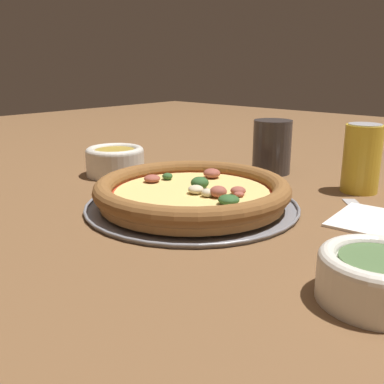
{
  "coord_description": "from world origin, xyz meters",
  "views": [
    {
      "loc": [
        0.52,
        0.47,
        0.23
      ],
      "look_at": [
        0.0,
        0.0,
        0.03
      ],
      "focal_mm": 42.0,
      "sensor_mm": 36.0,
      "label": 1
    }
  ],
  "objects_px": {
    "pizza": "(192,191)",
    "drinking_cup": "(272,147)",
    "pizza_tray": "(192,205)",
    "beverage_can": "(362,158)",
    "bowl_near": "(115,160)",
    "bowl_far": "(377,275)",
    "fork": "(362,212)",
    "napkin": "(379,221)"
  },
  "relations": [
    {
      "from": "pizza",
      "to": "drinking_cup",
      "type": "xyz_separation_m",
      "value": [
        -0.29,
        -0.04,
        0.03
      ]
    },
    {
      "from": "pizza_tray",
      "to": "drinking_cup",
      "type": "height_order",
      "value": "drinking_cup"
    },
    {
      "from": "pizza",
      "to": "beverage_can",
      "type": "distance_m",
      "value": 0.32
    },
    {
      "from": "bowl_near",
      "to": "bowl_far",
      "type": "distance_m",
      "value": 0.62
    },
    {
      "from": "pizza",
      "to": "bowl_near",
      "type": "bearing_deg",
      "value": -102.11
    },
    {
      "from": "pizza_tray",
      "to": "beverage_can",
      "type": "relative_size",
      "value": 2.79
    },
    {
      "from": "drinking_cup",
      "to": "fork",
      "type": "distance_m",
      "value": 0.29
    },
    {
      "from": "bowl_far",
      "to": "beverage_can",
      "type": "xyz_separation_m",
      "value": [
        -0.38,
        -0.17,
        0.03
      ]
    },
    {
      "from": "bowl_far",
      "to": "napkin",
      "type": "bearing_deg",
      "value": -160.8
    },
    {
      "from": "bowl_far",
      "to": "napkin",
      "type": "xyz_separation_m",
      "value": [
        -0.23,
        -0.08,
        -0.02
      ]
    },
    {
      "from": "drinking_cup",
      "to": "bowl_near",
      "type": "bearing_deg",
      "value": -44.82
    },
    {
      "from": "bowl_far",
      "to": "drinking_cup",
      "type": "height_order",
      "value": "drinking_cup"
    },
    {
      "from": "drinking_cup",
      "to": "beverage_can",
      "type": "xyz_separation_m",
      "value": [
        0.02,
        0.2,
        0.01
      ]
    },
    {
      "from": "bowl_near",
      "to": "pizza",
      "type": "bearing_deg",
      "value": 77.89
    },
    {
      "from": "napkin",
      "to": "pizza",
      "type": "bearing_deg",
      "value": -62.8
    },
    {
      "from": "pizza",
      "to": "bowl_near",
      "type": "xyz_separation_m",
      "value": [
        -0.06,
        -0.27,
        0.0
      ]
    },
    {
      "from": "bowl_near",
      "to": "drinking_cup",
      "type": "bearing_deg",
      "value": 135.18
    },
    {
      "from": "beverage_can",
      "to": "drinking_cup",
      "type": "bearing_deg",
      "value": -94.81
    },
    {
      "from": "drinking_cup",
      "to": "napkin",
      "type": "distance_m",
      "value": 0.34
    },
    {
      "from": "bowl_near",
      "to": "drinking_cup",
      "type": "distance_m",
      "value": 0.33
    },
    {
      "from": "bowl_near",
      "to": "bowl_far",
      "type": "bearing_deg",
      "value": 75.4
    },
    {
      "from": "pizza",
      "to": "drinking_cup",
      "type": "height_order",
      "value": "drinking_cup"
    },
    {
      "from": "bowl_near",
      "to": "bowl_far",
      "type": "relative_size",
      "value": 1.04
    },
    {
      "from": "drinking_cup",
      "to": "beverage_can",
      "type": "distance_m",
      "value": 0.2
    },
    {
      "from": "bowl_near",
      "to": "fork",
      "type": "height_order",
      "value": "bowl_near"
    },
    {
      "from": "pizza_tray",
      "to": "bowl_far",
      "type": "relative_size",
      "value": 2.98
    },
    {
      "from": "pizza",
      "to": "beverage_can",
      "type": "bearing_deg",
      "value": 149.52
    },
    {
      "from": "bowl_near",
      "to": "napkin",
      "type": "height_order",
      "value": "bowl_near"
    },
    {
      "from": "napkin",
      "to": "fork",
      "type": "distance_m",
      "value": 0.05
    },
    {
      "from": "bowl_near",
      "to": "napkin",
      "type": "xyz_separation_m",
      "value": [
        -0.07,
        0.52,
        -0.03
      ]
    },
    {
      "from": "fork",
      "to": "beverage_can",
      "type": "xyz_separation_m",
      "value": [
        -0.12,
        -0.06,
        0.06
      ]
    },
    {
      "from": "pizza_tray",
      "to": "bowl_far",
      "type": "xyz_separation_m",
      "value": [
        0.1,
        0.33,
        0.02
      ]
    },
    {
      "from": "napkin",
      "to": "fork",
      "type": "xyz_separation_m",
      "value": [
        -0.03,
        -0.04,
        -0.0
      ]
    },
    {
      "from": "pizza",
      "to": "fork",
      "type": "height_order",
      "value": "pizza"
    },
    {
      "from": "pizza_tray",
      "to": "drinking_cup",
      "type": "relative_size",
      "value": 3.08
    },
    {
      "from": "pizza_tray",
      "to": "napkin",
      "type": "distance_m",
      "value": 0.29
    },
    {
      "from": "drinking_cup",
      "to": "pizza_tray",
      "type": "bearing_deg",
      "value": 7.13
    },
    {
      "from": "pizza_tray",
      "to": "pizza",
      "type": "distance_m",
      "value": 0.02
    },
    {
      "from": "drinking_cup",
      "to": "napkin",
      "type": "bearing_deg",
      "value": 60.87
    },
    {
      "from": "pizza_tray",
      "to": "beverage_can",
      "type": "bearing_deg",
      "value": 149.51
    },
    {
      "from": "pizza_tray",
      "to": "napkin",
      "type": "relative_size",
      "value": 2.46
    },
    {
      "from": "fork",
      "to": "beverage_can",
      "type": "distance_m",
      "value": 0.14
    }
  ]
}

